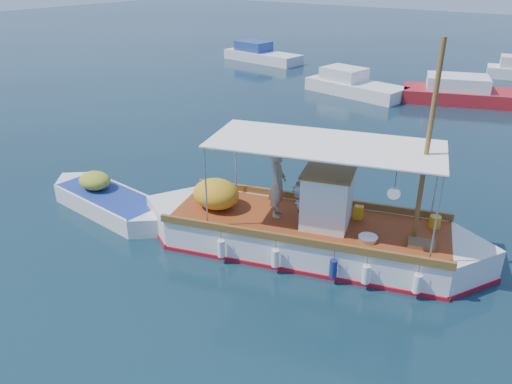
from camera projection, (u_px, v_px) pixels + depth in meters
The scene contains 6 objects.
ground at pixel (280, 246), 15.37m from camera, with size 160.00×160.00×0.00m, color black.
fishing_caique at pixel (305, 232), 14.98m from camera, with size 10.32×5.16×6.60m.
dinghy at pixel (109, 202), 17.43m from camera, with size 5.88×1.96×1.44m.
bg_boat_nw at pixel (353, 86), 32.44m from camera, with size 6.81×3.41×1.80m.
bg_boat_n at pixel (474, 95), 30.40m from camera, with size 9.28×5.64×1.80m.
bg_boat_far_w at pixel (261, 55), 42.86m from camera, with size 7.30×3.05×1.80m.
Camera 1 is at (7.12, -11.16, 8.03)m, focal length 35.00 mm.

